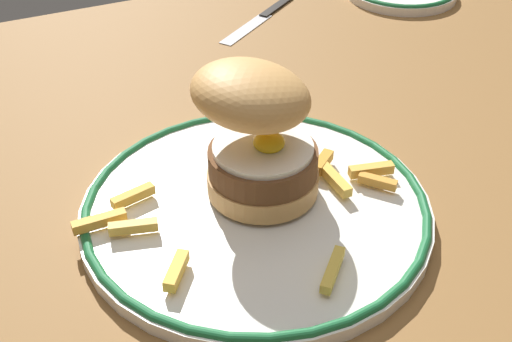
% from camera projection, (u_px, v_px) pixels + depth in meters
% --- Properties ---
extents(ground_plane, '(1.39, 0.95, 0.04)m').
position_uv_depth(ground_plane, '(211.00, 215.00, 0.57)').
color(ground_plane, brown).
extents(dinner_plate, '(0.29, 0.29, 0.02)m').
position_uv_depth(dinner_plate, '(256.00, 207.00, 0.54)').
color(dinner_plate, white).
rests_on(dinner_plate, ground_plane).
extents(burger, '(0.10, 0.11, 0.12)m').
position_uv_depth(burger, '(257.00, 130.00, 0.51)').
color(burger, tan).
rests_on(burger, dinner_plate).
extents(fries_pile, '(0.27, 0.17, 0.01)m').
position_uv_depth(fries_pile, '(254.00, 206.00, 0.52)').
color(fries_pile, gold).
rests_on(fries_pile, dinner_plate).
extents(knife, '(0.16, 0.11, 0.01)m').
position_uv_depth(knife, '(265.00, 15.00, 0.88)').
color(knife, black).
rests_on(knife, ground_plane).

